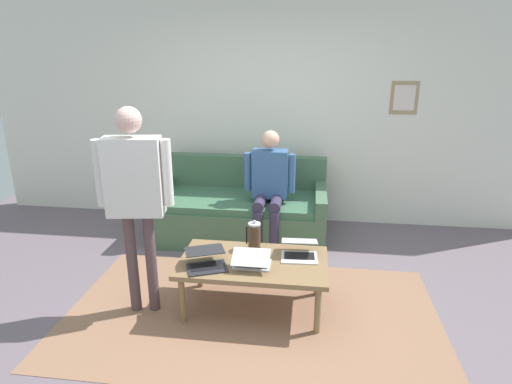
# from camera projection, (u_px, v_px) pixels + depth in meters

# --- Properties ---
(ground_plane) EXTENTS (7.68, 7.68, 0.00)m
(ground_plane) POSITION_uv_depth(u_px,v_px,m) (238.00, 313.00, 3.59)
(ground_plane) COLOR slate
(area_rug) EXTENTS (3.06, 1.79, 0.01)m
(area_rug) POSITION_uv_depth(u_px,v_px,m) (252.00, 314.00, 3.56)
(area_rug) COLOR #93684F
(area_rug) RESTS_ON ground_plane
(back_wall) EXTENTS (7.04, 0.11, 2.70)m
(back_wall) POSITION_uv_depth(u_px,v_px,m) (267.00, 113.00, 5.23)
(back_wall) COLOR white
(back_wall) RESTS_ON ground_plane
(couch) EXTENTS (1.95, 0.93, 0.88)m
(couch) POSITION_uv_depth(u_px,v_px,m) (240.00, 211.00, 4.98)
(couch) COLOR #47694D
(couch) RESTS_ON ground_plane
(coffee_table) EXTENTS (1.21, 0.69, 0.45)m
(coffee_table) POSITION_uv_depth(u_px,v_px,m) (253.00, 265.00, 3.53)
(coffee_table) COLOR olive
(coffee_table) RESTS_ON ground_plane
(laptop_left) EXTENTS (0.30, 0.26, 0.14)m
(laptop_left) POSITION_uv_depth(u_px,v_px,m) (252.00, 262.00, 3.41)
(laptop_left) COLOR silver
(laptop_left) RESTS_ON coffee_table
(laptop_center) EXTENTS (0.31, 0.32, 0.14)m
(laptop_center) POSITION_uv_depth(u_px,v_px,m) (299.00, 252.00, 3.57)
(laptop_center) COLOR silver
(laptop_center) RESTS_ON coffee_table
(laptop_right) EXTENTS (0.40, 0.40, 0.12)m
(laptop_right) POSITION_uv_depth(u_px,v_px,m) (206.00, 261.00, 3.41)
(laptop_right) COLOR #28282D
(laptop_right) RESTS_ON coffee_table
(french_press) EXTENTS (0.13, 0.11, 0.27)m
(french_press) POSITION_uv_depth(u_px,v_px,m) (254.00, 236.00, 3.69)
(french_press) COLOR #4C3323
(french_press) RESTS_ON coffee_table
(person_standing) EXTENTS (0.60, 0.25, 1.70)m
(person_standing) POSITION_uv_depth(u_px,v_px,m) (135.00, 187.00, 3.30)
(person_standing) COLOR #564145
(person_standing) RESTS_ON ground_plane
(person_seated) EXTENTS (0.55, 0.51, 1.28)m
(person_seated) POSITION_uv_depth(u_px,v_px,m) (269.00, 183.00, 4.59)
(person_seated) COLOR #372F4C
(person_seated) RESTS_ON ground_plane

